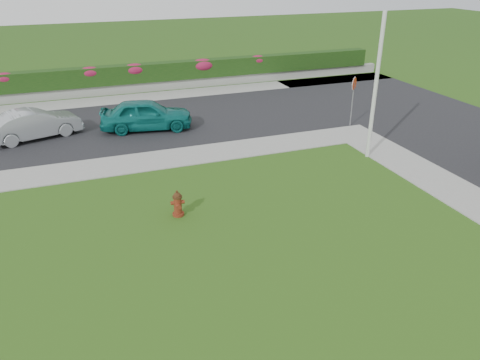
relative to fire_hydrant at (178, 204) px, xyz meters
name	(u,v)px	position (x,y,z in m)	size (l,w,h in m)	color
ground	(314,271)	(2.67, -4.20, -0.42)	(120.00, 120.00, 0.00)	black
street_far	(84,130)	(-2.33, 9.80, -0.40)	(26.00, 8.00, 0.04)	black
sidewalk_far	(65,172)	(-3.33, 4.80, -0.40)	(24.00, 2.00, 0.04)	gray
curb_corner	(354,134)	(9.67, 4.80, -0.40)	(2.00, 2.00, 0.04)	gray
sidewalk_beyond	(148,97)	(1.67, 14.80, -0.40)	(34.00, 2.00, 0.04)	gray
retaining_wall	(143,87)	(1.67, 16.30, -0.12)	(34.00, 0.40, 0.60)	gray
hedge	(142,73)	(1.67, 16.40, 0.73)	(32.00, 0.90, 1.10)	black
fire_hydrant	(178,204)	(0.00, 0.00, 0.00)	(0.45, 0.43, 0.88)	#58230D
sedan_teal	(146,114)	(0.58, 8.81, 0.36)	(1.74, 4.33, 1.48)	#0D6A64
sedan_silver	(34,124)	(-4.44, 9.34, 0.29)	(1.42, 4.06, 1.34)	#9FA3A6
utility_pole	(375,88)	(8.65, 2.18, 2.48)	(0.16, 0.16, 5.80)	silver
stop_sign	(354,90)	(10.15, 5.87, 1.40)	(0.52, 0.44, 2.46)	slate
flower_clump_b	(4,78)	(-6.07, 16.30, 1.04)	(1.23, 0.79, 0.62)	#A21B4D
flower_clump_c	(90,72)	(-1.41, 16.30, 1.02)	(1.31, 0.84, 0.66)	#A21B4D
flower_clump_d	(134,69)	(1.23, 16.30, 1.00)	(1.41, 0.90, 0.70)	#A21B4D
flower_clump_e	(203,65)	(5.59, 16.30, 0.97)	(1.56, 1.00, 0.78)	#A21B4D
flower_clump_f	(258,60)	(9.42, 16.30, 1.05)	(1.20, 0.77, 0.60)	#A21B4D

